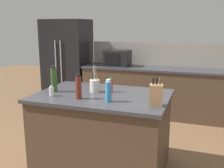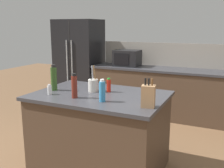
{
  "view_description": "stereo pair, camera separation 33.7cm",
  "coord_description": "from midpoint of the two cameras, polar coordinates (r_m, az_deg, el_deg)",
  "views": [
    {
      "loc": [
        1.08,
        -2.76,
        1.72
      ],
      "look_at": [
        0.0,
        0.35,
        0.99
      ],
      "focal_mm": 42.0,
      "sensor_mm": 36.0,
      "label": 1
    },
    {
      "loc": [
        1.4,
        -2.64,
        1.72
      ],
      "look_at": [
        0.0,
        0.35,
        0.99
      ],
      "focal_mm": 42.0,
      "sensor_mm": 36.0,
      "label": 2
    }
  ],
  "objects": [
    {
      "name": "microwave",
      "position": [
        5.25,
        -0.69,
        5.68
      ],
      "size": [
        0.49,
        0.39,
        0.32
      ],
      "color": "black",
      "rests_on": "back_counter_run"
    },
    {
      "name": "olive_oil_bottle",
      "position": [
        3.27,
        -15.44,
        0.92
      ],
      "size": [
        0.08,
        0.08,
        0.32
      ],
      "color": "#2D4C1E",
      "rests_on": "kitchen_island"
    },
    {
      "name": "utensil_crock",
      "position": [
        3.17,
        -6.83,
        -0.31
      ],
      "size": [
        0.12,
        0.12,
        0.32
      ],
      "color": "beige",
      "rests_on": "kitchen_island"
    },
    {
      "name": "dish_soap_bottle",
      "position": [
        2.74,
        -4.32,
        -1.63
      ],
      "size": [
        0.07,
        0.07,
        0.24
      ],
      "color": "#3384BC",
      "rests_on": "kitchen_island"
    },
    {
      "name": "back_counter_run",
      "position": [
        5.14,
        8.08,
        -1.68
      ],
      "size": [
        2.96,
        0.66,
        0.94
      ],
      "color": "#4C3828",
      "rests_on": "ground_plane"
    },
    {
      "name": "refrigerator",
      "position": [
        5.8,
        -11.31,
        4.42
      ],
      "size": [
        0.92,
        0.75,
        1.86
      ],
      "color": "black",
      "rests_on": "ground_plane"
    },
    {
      "name": "knife_block",
      "position": [
        2.6,
        5.94,
        -2.45
      ],
      "size": [
        0.14,
        0.12,
        0.29
      ],
      "rotation": [
        0.0,
        0.0,
        0.16
      ],
      "color": "#A87C54",
      "rests_on": "kitchen_island"
    },
    {
      "name": "wall_backsplash",
      "position": [
        5.33,
        8.97,
        6.42
      ],
      "size": [
        2.92,
        0.03,
        0.46
      ],
      "primitive_type": "cube",
      "color": "gray",
      "rests_on": "back_counter_run"
    },
    {
      "name": "kitchen_island",
      "position": [
        3.22,
        -5.13,
        -10.35
      ],
      "size": [
        1.55,
        1.06,
        0.94
      ],
      "color": "#4C3828",
      "rests_on": "ground_plane"
    },
    {
      "name": "salt_shaker",
      "position": [
        3.09,
        -16.13,
        -1.57
      ],
      "size": [
        0.05,
        0.05,
        0.12
      ],
      "color": "silver",
      "rests_on": "kitchen_island"
    },
    {
      "name": "hot_sauce_bottle",
      "position": [
        3.15,
        -3.38,
        -0.38
      ],
      "size": [
        0.05,
        0.05,
        0.17
      ],
      "color": "red",
      "rests_on": "kitchen_island"
    },
    {
      "name": "vinegar_bottle",
      "position": [
        2.89,
        -10.62,
        -0.74
      ],
      "size": [
        0.06,
        0.06,
        0.28
      ],
      "color": "maroon",
      "rests_on": "kitchen_island"
    },
    {
      "name": "ground_plane",
      "position": [
        3.44,
        -4.97,
        -17.62
      ],
      "size": [
        14.0,
        14.0,
        0.0
      ],
      "primitive_type": "plane",
      "color": "brown"
    }
  ]
}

